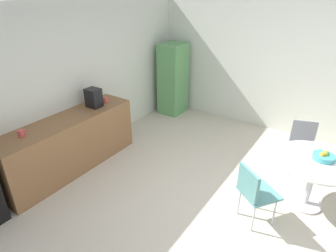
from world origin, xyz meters
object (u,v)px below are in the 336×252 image
(chair_teal, at_px, (253,189))
(chair_gray, at_px, (303,140))
(mug_white, at_px, (21,133))
(coffee_maker, at_px, (94,98))
(locker_cabinet, at_px, (173,79))
(mug_green, at_px, (105,100))
(fruit_bowl, at_px, (324,156))
(round_table, at_px, (314,169))

(chair_teal, xyz_separation_m, chair_gray, (1.65, -0.25, 0.00))
(mug_white, bearing_deg, coffee_maker, -1.60)
(mug_white, xyz_separation_m, coffee_maker, (1.30, -0.04, 0.11))
(locker_cabinet, distance_m, chair_gray, 3.14)
(locker_cabinet, xyz_separation_m, chair_gray, (-0.79, -3.03, -0.29))
(chair_gray, distance_m, mug_green, 3.39)
(chair_teal, distance_m, fruit_bowl, 1.06)
(mug_white, bearing_deg, chair_teal, -68.07)
(locker_cabinet, bearing_deg, mug_green, 177.73)
(round_table, bearing_deg, mug_green, 96.55)
(fruit_bowl, bearing_deg, coffee_maker, 101.30)
(locker_cabinet, distance_m, round_table, 3.73)
(chair_teal, xyz_separation_m, mug_white, (-1.17, 2.92, 0.43))
(chair_teal, relative_size, mug_white, 6.43)
(chair_teal, height_order, coffee_maker, coffee_maker)
(round_table, distance_m, chair_teal, 0.94)
(round_table, bearing_deg, mug_white, 119.15)
(round_table, height_order, mug_green, mug_green)
(chair_teal, height_order, fruit_bowl, fruit_bowl)
(chair_gray, xyz_separation_m, mug_green, (-1.28, 3.11, 0.43))
(locker_cabinet, bearing_deg, chair_gray, -104.57)
(chair_gray, bearing_deg, locker_cabinet, 75.43)
(mug_white, distance_m, mug_green, 1.54)
(round_table, relative_size, coffee_maker, 3.24)
(locker_cabinet, distance_m, mug_white, 3.61)
(mug_white, bearing_deg, mug_green, -2.03)
(fruit_bowl, distance_m, mug_white, 4.06)
(fruit_bowl, xyz_separation_m, mug_green, (-0.46, 3.47, 0.17))
(chair_gray, relative_size, mug_green, 6.43)
(fruit_bowl, height_order, mug_green, mug_green)
(fruit_bowl, xyz_separation_m, mug_white, (-2.00, 3.53, 0.17))
(chair_teal, bearing_deg, chair_gray, -8.63)
(fruit_bowl, height_order, coffee_maker, coffee_maker)
(chair_gray, height_order, mug_green, mug_green)
(locker_cabinet, height_order, fruit_bowl, locker_cabinet)
(chair_teal, bearing_deg, fruit_bowl, -36.58)
(round_table, height_order, coffee_maker, coffee_maker)
(locker_cabinet, xyz_separation_m, mug_white, (-3.61, 0.14, 0.14))
(locker_cabinet, relative_size, mug_white, 12.54)
(chair_gray, relative_size, coffee_maker, 2.59)
(fruit_bowl, distance_m, mug_green, 3.51)
(locker_cabinet, xyz_separation_m, coffee_maker, (-2.30, 0.10, 0.25))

